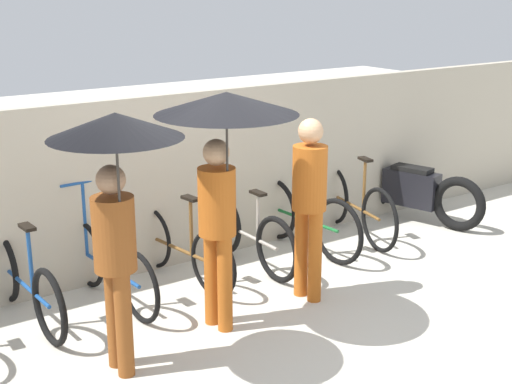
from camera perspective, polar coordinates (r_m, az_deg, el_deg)
The scene contains 12 objects.
ground_plane at distance 6.12m, azimuth 1.31°, elevation -11.90°, with size 30.00×30.00×0.00m, color beige.
back_wall at distance 7.41m, azimuth -7.93°, elevation 0.67°, with size 13.67×0.12×1.83m.
parked_bicycle_1 at distance 6.65m, azimuth -18.00°, elevation -6.98°, with size 0.44×1.75×1.02m.
parked_bicycle_2 at distance 6.81m, azimuth -11.51°, elevation -5.92°, with size 0.44×1.67×1.08m.
parked_bicycle_3 at distance 7.19m, azimuth -6.08°, elevation -4.43°, with size 0.44×1.68×1.00m.
parked_bicycle_4 at distance 7.52m, azimuth -0.64°, elevation -3.37°, with size 0.44×1.68×1.04m.
parked_bicycle_5 at distance 7.96m, azimuth 3.91°, elevation -2.09°, with size 0.44×1.76×1.08m.
parked_bicycle_6 at distance 8.48m, azimuth 7.89°, elevation -1.01°, with size 0.54×1.78×1.10m.
pedestrian_leading at distance 5.14m, azimuth -11.19°, elevation 1.29°, with size 0.95×0.95×2.05m.
pedestrian_center at distance 5.74m, azimuth -2.60°, elevation 4.27°, with size 1.16×1.16×2.08m.
pedestrian_trailing at distance 6.57m, azimuth 4.29°, elevation -0.25°, with size 0.32×0.32×1.74m.
motorcycle at distance 9.18m, azimuth 12.28°, elevation 0.10°, with size 0.78×1.92×0.90m.
Camera 1 is at (-3.18, -4.35, 2.90)m, focal length 50.00 mm.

